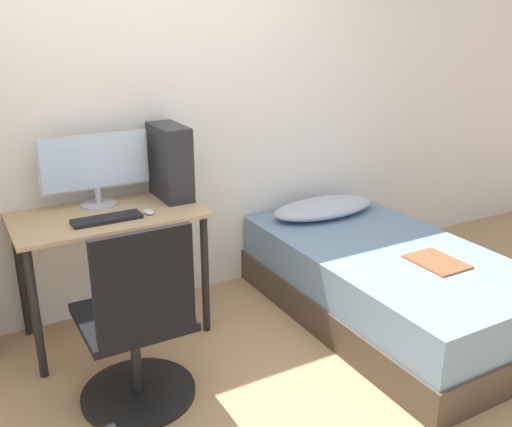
# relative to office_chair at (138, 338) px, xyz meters

# --- Properties ---
(wall_back) EXTENTS (8.00, 0.05, 2.50)m
(wall_back) POSITION_rel_office_chair_xyz_m (0.37, 1.02, 0.89)
(wall_back) COLOR silver
(wall_back) RESTS_ON ground_plane
(desk) EXTENTS (1.03, 0.58, 0.75)m
(desk) POSITION_rel_office_chair_xyz_m (0.09, 0.70, 0.27)
(desk) COLOR tan
(desk) RESTS_ON ground_plane
(office_chair) EXTENTS (0.56, 0.56, 0.95)m
(office_chair) POSITION_rel_office_chair_xyz_m (0.00, 0.00, 0.00)
(office_chair) COLOR black
(office_chair) RESTS_ON ground_plane
(bed) EXTENTS (1.03, 1.86, 0.47)m
(bed) POSITION_rel_office_chair_xyz_m (1.59, 0.06, -0.13)
(bed) COLOR #4C3D2D
(bed) RESTS_ON ground_plane
(pillow) EXTENTS (0.78, 0.36, 0.11)m
(pillow) POSITION_rel_office_chair_xyz_m (1.59, 0.73, 0.16)
(pillow) COLOR #B2B7C6
(pillow) RESTS_ON bed
(magazine) EXTENTS (0.24, 0.32, 0.01)m
(magazine) POSITION_rel_office_chair_xyz_m (1.67, -0.23, 0.11)
(magazine) COLOR #B24C2D
(magazine) RESTS_ON bed
(monitor) EXTENTS (0.62, 0.21, 0.41)m
(monitor) POSITION_rel_office_chair_xyz_m (0.08, 0.87, 0.62)
(monitor) COLOR #B7B7BC
(monitor) RESTS_ON desk
(keyboard) EXTENTS (0.37, 0.12, 0.02)m
(keyboard) POSITION_rel_office_chair_xyz_m (0.05, 0.59, 0.40)
(keyboard) COLOR black
(keyboard) RESTS_ON desk
(pc_tower) EXTENTS (0.16, 0.34, 0.44)m
(pc_tower) POSITION_rel_office_chair_xyz_m (0.50, 0.80, 0.61)
(pc_tower) COLOR #232328
(pc_tower) RESTS_ON desk
(mouse) EXTENTS (0.06, 0.09, 0.02)m
(mouse) POSITION_rel_office_chair_xyz_m (0.28, 0.59, 0.40)
(mouse) COLOR silver
(mouse) RESTS_ON desk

